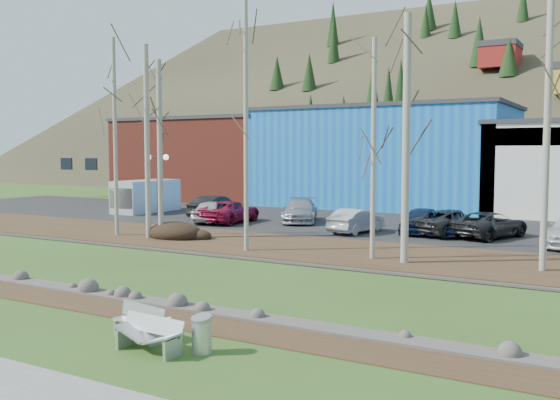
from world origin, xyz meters
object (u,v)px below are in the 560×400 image
Objects in this scene: car_5 at (357,221)px; car_6 at (450,222)px; street_lamp at (157,168)px; car_3 at (300,211)px; car_0 at (214,211)px; seagull at (167,321)px; car_1 at (215,207)px; van_grey at (144,196)px; car_8 at (489,225)px; car_9 at (448,222)px; litter_bin at (202,336)px; bench_damaged at (150,335)px; car_4 at (421,220)px; car_2 at (229,212)px; bench_intact at (141,322)px.

car_5 is 4.99m from car_6.
car_3 is at bearing -4.02° from street_lamp.
seagull is at bearing 109.30° from car_0.
car_1 reaches higher than seagull.
car_8 is at bearing -4.44° from van_grey.
car_3 reaches higher than car_6.
car_0 is 1.05× the size of car_5.
car_9 is at bearing -153.49° from car_5.
litter_bin is 32.99m from van_grey.
car_4 is at bearing 94.97° from bench_damaged.
car_9 is (14.36, 1.41, -0.01)m from car_0.
car_2 is at bearing 179.87° from car_9.
bench_intact is 1.99m from litter_bin.
car_1 is 11.56m from car_5.
van_grey reaches higher than car_8.
car_0 is 9.01m from van_grey.
car_1 is 0.91× the size of car_2.
car_9 is (1.81, 21.90, 0.44)m from bench_intact.
seagull is at bearing 104.09° from bench_intact.
car_1 is at bearing 17.55° from car_8.
bench_damaged is at bearing 108.28° from car_5.
car_3 is 1.24× the size of car_5.
car_8 is (3.61, 0.11, -0.04)m from car_4.
bench_damaged is 0.42× the size of street_lamp.
car_6 reaches higher than seagull.
car_6 is at bearing 100.61° from seagull.
car_3 is 8.43m from car_4.
car_2 is at bearing -170.08° from car_3.
bench_intact is 22.09m from car_6.
car_1 is 0.84× the size of van_grey.
seagull is at bearing 104.84° from car_6.
car_0 is 12.92m from car_4.
bench_intact is at bearing -94.99° from car_4.
car_0 is 16.53m from car_8.
street_lamp reaches higher than car_5.
litter_bin is (1.10, 0.51, -0.00)m from bench_damaged.
car_4 is (-0.58, 22.56, 0.45)m from bench_damaged.
car_2 is at bearing 123.75° from bench_damaged.
car_1 is 6.95m from van_grey.
car_0 is (-12.48, 19.44, 0.69)m from seagull.
car_9 is (15.95, -0.92, -0.04)m from car_1.
van_grey reaches higher than car_1.
car_5 reaches higher than bench_intact.
car_4 reaches higher than litter_bin.
street_lamp is 0.85× the size of car_3.
car_6 is (1.57, 0.11, -0.04)m from car_4.
litter_bin is 0.18× the size of car_1.
street_lamp reaches higher than car_2.
bench_intact is 20.57m from car_5.
car_2 is (-11.71, 20.94, 0.42)m from bench_intact.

